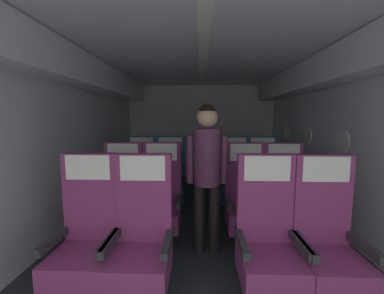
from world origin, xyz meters
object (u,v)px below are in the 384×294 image
object	(u,v)px
seat_b_right_window	(246,202)
flight_attendant	(207,163)
seat_b_right_aisle	(284,203)
seat_c_left_window	(141,181)
seat_a_left_aisle	(142,242)
seat_c_left_aisle	(170,181)
seat_c_right_window	(234,182)
seat_a_right_window	(268,243)
seat_b_left_window	(122,201)
seat_c_right_aisle	(263,182)
seat_b_left_aisle	(161,202)
seat_a_right_aisle	(327,245)
seat_a_left_window	(86,240)

from	to	relation	value
seat_b_right_window	flight_attendant	world-z (taller)	flight_attendant
seat_b_right_aisle	seat_c_left_window	xyz separation A→B (m)	(-1.89, 0.94, 0.00)
seat_a_left_aisle	seat_c_left_aisle	size ratio (longest dim) A/B	1.00
seat_b_right_aisle	seat_c_right_window	size ratio (longest dim) A/B	1.00
seat_a_right_window	seat_b_left_window	bearing A→B (deg)	148.07
seat_b_right_window	seat_c_left_aisle	size ratio (longest dim) A/B	1.00
seat_b_right_aisle	seat_c_left_window	world-z (taller)	same
seat_a_left_aisle	seat_c_right_aisle	world-z (taller)	same
seat_a_right_window	seat_c_left_window	size ratio (longest dim) A/B	1.00
seat_b_left_aisle	seat_b_right_aisle	world-z (taller)	same
seat_c_left_aisle	flight_attendant	bearing A→B (deg)	-64.93
seat_b_left_window	seat_c_right_aisle	size ratio (longest dim) A/B	1.00
seat_a_right_aisle	seat_c_right_window	distance (m)	1.89
seat_a_left_aisle	seat_b_right_aisle	xyz separation A→B (m)	(1.43, 0.92, 0.00)
seat_a_right_aisle	flight_attendant	world-z (taller)	flight_attendant
seat_a_right_aisle	seat_b_right_aisle	world-z (taller)	same
seat_a_right_aisle	seat_b_right_window	bearing A→B (deg)	115.99
seat_a_left_aisle	flight_attendant	xyz separation A→B (m)	(0.53, 0.70, 0.50)
seat_a_left_window	seat_b_left_aisle	world-z (taller)	same
seat_a_right_aisle	flight_attendant	xyz separation A→B (m)	(-0.91, 0.70, 0.50)
seat_a_right_aisle	seat_b_right_window	xyz separation A→B (m)	(-0.45, 0.92, 0.00)
seat_b_left_aisle	seat_c_left_window	size ratio (longest dim) A/B	1.00
seat_a_left_aisle	seat_a_right_window	size ratio (longest dim) A/B	1.00
seat_a_left_aisle	seat_b_right_window	bearing A→B (deg)	43.03
seat_b_left_aisle	seat_c_left_aisle	size ratio (longest dim) A/B	1.00
seat_b_right_window	seat_c_right_aisle	size ratio (longest dim) A/B	1.00
seat_a_right_aisle	seat_b_left_window	distance (m)	2.10
seat_a_left_aisle	seat_b_left_aisle	world-z (taller)	same
seat_a_left_aisle	seat_c_right_window	bearing A→B (deg)	61.75
seat_a_left_window	seat_c_left_aisle	xyz separation A→B (m)	(0.44, 1.84, 0.00)
seat_c_right_aisle	flight_attendant	bearing A→B (deg)	-127.85
seat_a_right_aisle	seat_b_left_aisle	bearing A→B (deg)	147.23
seat_a_left_aisle	seat_b_left_window	bearing A→B (deg)	116.32
seat_a_right_window	seat_c_right_aisle	distance (m)	1.89
seat_c_left_aisle	seat_a_right_aisle	bearing A→B (deg)	-51.95
seat_b_left_aisle	seat_c_right_window	distance (m)	1.34
seat_b_right_window	seat_a_left_aisle	bearing A→B (deg)	-136.97
seat_b_left_window	seat_c_left_window	xyz separation A→B (m)	(-0.01, 0.94, 0.00)
seat_a_right_aisle	seat_c_left_window	xyz separation A→B (m)	(-1.90, 1.86, 0.00)
seat_a_left_aisle	seat_a_right_window	distance (m)	0.99
flight_attendant	seat_b_right_aisle	bearing A→B (deg)	16.43
seat_b_left_window	seat_a_left_window	bearing A→B (deg)	-89.82
seat_c_left_aisle	seat_a_right_window	bearing A→B (deg)	-61.56
seat_a_left_window	seat_c_right_window	xyz separation A→B (m)	(1.44, 1.83, 0.00)
seat_a_right_aisle	seat_c_right_window	world-z (taller)	same
seat_a_left_aisle	seat_b_right_window	distance (m)	1.36
seat_a_right_aisle	seat_c_left_aisle	bearing A→B (deg)	128.05
seat_a_left_aisle	seat_c_right_aisle	size ratio (longest dim) A/B	1.00
seat_a_left_window	seat_b_left_aisle	bearing A→B (deg)	63.39
seat_c_right_window	flight_attendant	bearing A→B (deg)	-111.76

